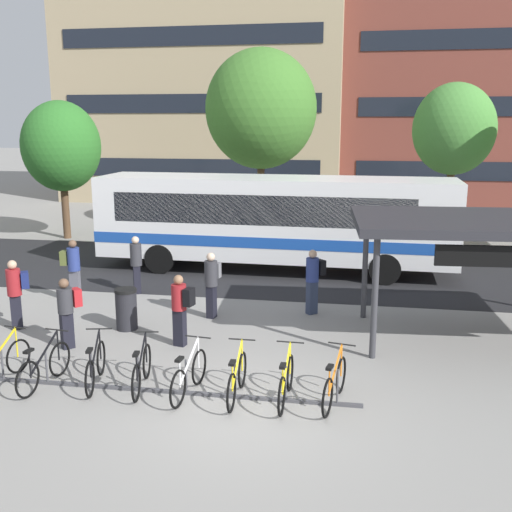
% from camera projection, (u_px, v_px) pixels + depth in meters
% --- Properties ---
extents(ground, '(200.00, 200.00, 0.00)m').
position_uv_depth(ground, '(246.00, 408.00, 10.71)').
color(ground, gray).
extents(bus_lane_asphalt, '(80.00, 7.20, 0.01)m').
position_uv_depth(bus_lane_asphalt, '(302.00, 271.00, 20.48)').
color(bus_lane_asphalt, '#232326').
rests_on(bus_lane_asphalt, ground).
extents(city_bus, '(12.08, 2.84, 3.20)m').
position_uv_depth(city_bus, '(276.00, 220.00, 20.24)').
color(city_bus, white).
rests_on(city_bus, ground).
extents(bike_rack, '(7.50, 0.15, 0.70)m').
position_uv_depth(bike_rack, '(163.00, 388.00, 11.29)').
color(bike_rack, '#47474C').
rests_on(bike_rack, ground).
extents(parked_bicycle_yellow_0, '(0.52, 1.71, 0.99)m').
position_uv_depth(parked_bicycle_yellow_0, '(0.00, 364.00, 11.67)').
color(parked_bicycle_yellow_0, black).
rests_on(parked_bicycle_yellow_0, ground).
extents(parked_bicycle_black_1, '(0.52, 1.72, 0.99)m').
position_uv_depth(parked_bicycle_black_1, '(44.00, 367.00, 11.51)').
color(parked_bicycle_black_1, black).
rests_on(parked_bicycle_black_1, ground).
extents(parked_bicycle_black_2, '(0.57, 1.69, 0.99)m').
position_uv_depth(parked_bicycle_black_2, '(96.00, 367.00, 11.55)').
color(parked_bicycle_black_2, black).
rests_on(parked_bicycle_black_2, ground).
extents(parked_bicycle_black_3, '(0.52, 1.71, 0.99)m').
position_uv_depth(parked_bicycle_black_3, '(142.00, 370.00, 11.38)').
color(parked_bicycle_black_3, black).
rests_on(parked_bicycle_black_3, ground).
extents(parked_bicycle_white_4, '(0.52, 1.72, 0.99)m').
position_uv_depth(parked_bicycle_white_4, '(189.00, 376.00, 11.12)').
color(parked_bicycle_white_4, black).
rests_on(parked_bicycle_white_4, ground).
extents(parked_bicycle_yellow_5, '(0.52, 1.72, 0.99)m').
position_uv_depth(parked_bicycle_yellow_5, '(237.00, 379.00, 10.98)').
color(parked_bicycle_yellow_5, black).
rests_on(parked_bicycle_yellow_5, ground).
extents(parked_bicycle_yellow_6, '(0.52, 1.72, 0.99)m').
position_uv_depth(parked_bicycle_yellow_6, '(286.00, 383.00, 10.84)').
color(parked_bicycle_yellow_6, black).
rests_on(parked_bicycle_yellow_6, ground).
extents(parked_bicycle_orange_7, '(0.54, 1.70, 0.99)m').
position_uv_depth(parked_bicycle_orange_7, '(335.00, 384.00, 10.77)').
color(parked_bicycle_orange_7, black).
rests_on(parked_bicycle_orange_7, ground).
extents(commuter_black_pack_0, '(0.59, 0.58, 1.75)m').
position_uv_depth(commuter_black_pack_0, '(313.00, 277.00, 15.77)').
color(commuter_black_pack_0, '#2D3851').
rests_on(commuter_black_pack_0, ground).
extents(commuter_grey_pack_1, '(0.40, 0.57, 1.74)m').
position_uv_depth(commuter_grey_pack_1, '(212.00, 280.00, 15.47)').
color(commuter_grey_pack_1, black).
rests_on(commuter_grey_pack_1, ground).
extents(commuter_black_pack_2, '(0.58, 0.42, 1.67)m').
position_uv_depth(commuter_black_pack_2, '(181.00, 305.00, 13.48)').
color(commuter_black_pack_2, black).
rests_on(commuter_black_pack_2, ground).
extents(commuter_olive_pack_3, '(0.55, 0.37, 1.79)m').
position_uv_depth(commuter_olive_pack_3, '(73.00, 266.00, 16.81)').
color(commuter_olive_pack_3, '#565660').
rests_on(commuter_olive_pack_3, ground).
extents(commuter_navy_pack_4, '(0.61, 0.54, 1.74)m').
position_uv_depth(commuter_navy_pack_4, '(16.00, 290.00, 14.60)').
color(commuter_navy_pack_4, black).
rests_on(commuter_navy_pack_4, ground).
extents(commuter_black_pack_5, '(0.51, 0.60, 1.73)m').
position_uv_depth(commuter_black_pack_5, '(136.00, 260.00, 17.70)').
color(commuter_black_pack_5, black).
rests_on(commuter_black_pack_5, ground).
extents(commuter_red_pack_6, '(0.58, 0.59, 1.63)m').
position_uv_depth(commuter_red_pack_6, '(67.00, 308.00, 13.36)').
color(commuter_red_pack_6, black).
rests_on(commuter_red_pack_6, ground).
extents(trash_bin, '(0.55, 0.55, 1.03)m').
position_uv_depth(trash_bin, '(126.00, 309.00, 14.68)').
color(trash_bin, '#232328').
rests_on(trash_bin, ground).
extents(street_tree_0, '(4.85, 4.85, 8.14)m').
position_uv_depth(street_tree_0, '(261.00, 109.00, 25.97)').
color(street_tree_0, brown).
rests_on(street_tree_0, ground).
extents(street_tree_1, '(3.45, 3.45, 6.65)m').
position_uv_depth(street_tree_1, '(454.00, 130.00, 25.19)').
color(street_tree_1, brown).
rests_on(street_tree_1, ground).
extents(street_tree_2, '(3.33, 3.33, 5.92)m').
position_uv_depth(street_tree_2, '(61.00, 147.00, 25.49)').
color(street_tree_2, brown).
rests_on(street_tree_2, ground).
extents(building_left_wing, '(17.75, 10.83, 15.21)m').
position_uv_depth(building_left_wing, '(212.00, 83.00, 40.22)').
color(building_left_wing, tan).
rests_on(building_left_wing, ground).
extents(building_centre_block, '(15.70, 12.60, 17.14)m').
position_uv_depth(building_centre_block, '(341.00, 81.00, 52.71)').
color(building_centre_block, gray).
rests_on(building_centre_block, ground).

